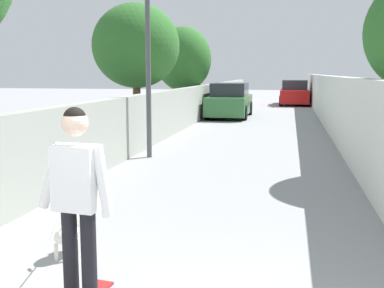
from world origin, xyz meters
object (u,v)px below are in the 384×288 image
object	(u,v)px
tree_left_mid	(183,59)
car_near	(230,101)
person_skateboarder	(77,190)
tree_left_far	(136,46)
dog	(68,232)
car_far	(294,93)
lamp_post	(148,33)

from	to	relation	value
tree_left_mid	car_near	xyz separation A→B (m)	(0.23, -2.09, -1.88)
person_skateboarder	tree_left_far	bearing A→B (deg)	15.70
dog	tree_left_far	bearing A→B (deg)	14.03
person_skateboarder	car_far	world-z (taller)	person_skateboarder
tree_left_mid	car_near	size ratio (longest dim) A/B	0.95
tree_left_far	person_skateboarder	size ratio (longest dim) A/B	2.59
tree_left_mid	car_near	distance (m)	2.82
tree_left_far	car_far	bearing A→B (deg)	-18.94
tree_left_mid	car_far	distance (m)	10.83
dog	lamp_post	bearing A→B (deg)	8.40
tree_left_mid	car_far	world-z (taller)	tree_left_mid
lamp_post	dog	distance (m)	6.79
tree_left_far	car_far	size ratio (longest dim) A/B	0.99
tree_left_far	person_skateboarder	bearing A→B (deg)	-164.30
person_skateboarder	dog	bearing A→B (deg)	30.39
car_near	person_skateboarder	bearing A→B (deg)	-176.97
tree_left_far	dog	bearing A→B (deg)	-165.97
lamp_post	car_near	world-z (taller)	lamp_post
car_far	person_skateboarder	bearing A→B (deg)	175.84
car_far	tree_left_far	bearing A→B (deg)	161.06
tree_left_mid	lamp_post	bearing A→B (deg)	-171.92
lamp_post	dog	size ratio (longest dim) A/B	3.08
lamp_post	dog	xyz separation A→B (m)	(-6.20, -0.92, -2.62)
lamp_post	person_skateboarder	distance (m)	7.68
lamp_post	tree_left_far	bearing A→B (deg)	21.33
person_skateboarder	car_far	xyz separation A→B (m)	(27.20, -1.98, -0.33)
tree_left_far	lamp_post	xyz separation A→B (m)	(-4.50, -1.76, 0.03)
lamp_post	car_near	xyz separation A→B (m)	(10.73, -0.60, -2.18)
tree_left_mid	car_far	xyz separation A→B (m)	(9.41, -5.02, -1.88)
person_skateboarder	car_near	bearing A→B (deg)	3.03
dog	car_far	world-z (taller)	car_far
dog	car_near	size ratio (longest dim) A/B	0.32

